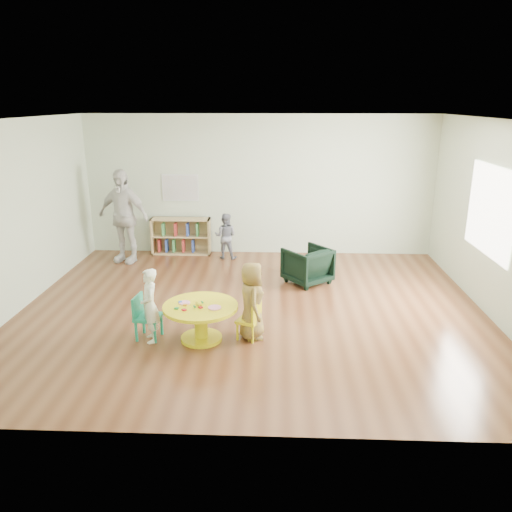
{
  "coord_description": "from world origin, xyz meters",
  "views": [
    {
      "loc": [
        0.36,
        -7.0,
        3.05
      ],
      "look_at": [
        0.08,
        -0.3,
        0.95
      ],
      "focal_mm": 35.0,
      "sensor_mm": 36.0,
      "label": 1
    }
  ],
  "objects_px": {
    "kid_chair_left": "(145,315)",
    "bookshelf": "(181,236)",
    "activity_table": "(201,316)",
    "child_left": "(150,306)",
    "child_right": "(252,301)",
    "kid_chair_right": "(251,320)",
    "adult_caretaker": "(123,216)",
    "toddler": "(226,236)",
    "armchair": "(307,265)"
  },
  "relations": [
    {
      "from": "activity_table",
      "to": "bookshelf",
      "type": "distance_m",
      "value": 4.01
    },
    {
      "from": "kid_chair_right",
      "to": "child_right",
      "type": "xyz_separation_m",
      "value": [
        0.01,
        0.04,
        0.25
      ]
    },
    {
      "from": "adult_caretaker",
      "to": "armchair",
      "type": "bearing_deg",
      "value": 0.14
    },
    {
      "from": "bookshelf",
      "to": "adult_caretaker",
      "type": "relative_size",
      "value": 0.66
    },
    {
      "from": "child_left",
      "to": "toddler",
      "type": "distance_m",
      "value": 3.69
    },
    {
      "from": "kid_chair_right",
      "to": "adult_caretaker",
      "type": "height_order",
      "value": "adult_caretaker"
    },
    {
      "from": "kid_chair_left",
      "to": "armchair",
      "type": "bearing_deg",
      "value": 141.64
    },
    {
      "from": "armchair",
      "to": "child_right",
      "type": "relative_size",
      "value": 0.66
    },
    {
      "from": "activity_table",
      "to": "child_left",
      "type": "distance_m",
      "value": 0.67
    },
    {
      "from": "adult_caretaker",
      "to": "kid_chair_right",
      "type": "bearing_deg",
      "value": -33.77
    },
    {
      "from": "kid_chair_right",
      "to": "adult_caretaker",
      "type": "relative_size",
      "value": 0.28
    },
    {
      "from": "activity_table",
      "to": "bookshelf",
      "type": "xyz_separation_m",
      "value": [
        -1.0,
        3.89,
        0.03
      ]
    },
    {
      "from": "bookshelf",
      "to": "armchair",
      "type": "height_order",
      "value": "bookshelf"
    },
    {
      "from": "child_right",
      "to": "adult_caretaker",
      "type": "height_order",
      "value": "adult_caretaker"
    },
    {
      "from": "kid_chair_right",
      "to": "armchair",
      "type": "height_order",
      "value": "armchair"
    },
    {
      "from": "armchair",
      "to": "adult_caretaker",
      "type": "xyz_separation_m",
      "value": [
        -3.51,
        1.07,
        0.59
      ]
    },
    {
      "from": "kid_chair_right",
      "to": "child_left",
      "type": "distance_m",
      "value": 1.33
    },
    {
      "from": "activity_table",
      "to": "child_left",
      "type": "xyz_separation_m",
      "value": [
        -0.65,
        -0.05,
        0.16
      ]
    },
    {
      "from": "child_right",
      "to": "toddler",
      "type": "distance_m",
      "value": 3.55
    },
    {
      "from": "activity_table",
      "to": "child_right",
      "type": "xyz_separation_m",
      "value": [
        0.67,
        0.1,
        0.19
      ]
    },
    {
      "from": "bookshelf",
      "to": "child_left",
      "type": "height_order",
      "value": "child_left"
    },
    {
      "from": "kid_chair_right",
      "to": "armchair",
      "type": "bearing_deg",
      "value": 0.28
    },
    {
      "from": "armchair",
      "to": "child_left",
      "type": "xyz_separation_m",
      "value": [
        -2.17,
        -2.29,
        0.18
      ]
    },
    {
      "from": "bookshelf",
      "to": "child_left",
      "type": "distance_m",
      "value": 3.96
    },
    {
      "from": "kid_chair_right",
      "to": "toddler",
      "type": "height_order",
      "value": "toddler"
    },
    {
      "from": "armchair",
      "to": "kid_chair_right",
      "type": "bearing_deg",
      "value": 29.87
    },
    {
      "from": "armchair",
      "to": "child_left",
      "type": "distance_m",
      "value": 3.16
    },
    {
      "from": "activity_table",
      "to": "armchair",
      "type": "bearing_deg",
      "value": 55.79
    },
    {
      "from": "child_left",
      "to": "child_right",
      "type": "height_order",
      "value": "child_right"
    },
    {
      "from": "kid_chair_left",
      "to": "kid_chair_right",
      "type": "height_order",
      "value": "kid_chair_left"
    },
    {
      "from": "kid_chair_left",
      "to": "child_left",
      "type": "distance_m",
      "value": 0.22
    },
    {
      "from": "armchair",
      "to": "child_left",
      "type": "relative_size",
      "value": 0.7
    },
    {
      "from": "child_left",
      "to": "child_right",
      "type": "xyz_separation_m",
      "value": [
        1.32,
        0.15,
        0.03
      ]
    },
    {
      "from": "armchair",
      "to": "bookshelf",
      "type": "bearing_deg",
      "value": -71.79
    },
    {
      "from": "child_left",
      "to": "child_right",
      "type": "distance_m",
      "value": 1.33
    },
    {
      "from": "kid_chair_left",
      "to": "adult_caretaker",
      "type": "height_order",
      "value": "adult_caretaker"
    },
    {
      "from": "kid_chair_left",
      "to": "bookshelf",
      "type": "xyz_separation_m",
      "value": [
        -0.25,
        3.86,
        0.05
      ]
    },
    {
      "from": "kid_chair_left",
      "to": "kid_chair_right",
      "type": "bearing_deg",
      "value": 98.51
    },
    {
      "from": "kid_chair_left",
      "to": "child_right",
      "type": "bearing_deg",
      "value": 100.26
    },
    {
      "from": "kid_chair_right",
      "to": "toddler",
      "type": "relative_size",
      "value": 0.56
    },
    {
      "from": "activity_table",
      "to": "adult_caretaker",
      "type": "relative_size",
      "value": 0.54
    },
    {
      "from": "activity_table",
      "to": "child_right",
      "type": "height_order",
      "value": "child_right"
    },
    {
      "from": "bookshelf",
      "to": "child_right",
      "type": "xyz_separation_m",
      "value": [
        1.66,
        -3.79,
        0.16
      ]
    },
    {
      "from": "kid_chair_left",
      "to": "kid_chair_right",
      "type": "xyz_separation_m",
      "value": [
        1.41,
        0.03,
        -0.04
      ]
    },
    {
      "from": "kid_chair_right",
      "to": "toddler",
      "type": "bearing_deg",
      "value": 32.95
    },
    {
      "from": "kid_chair_left",
      "to": "bookshelf",
      "type": "relative_size",
      "value": 0.5
    },
    {
      "from": "activity_table",
      "to": "child_left",
      "type": "relative_size",
      "value": 0.99
    },
    {
      "from": "kid_chair_left",
      "to": "adult_caretaker",
      "type": "relative_size",
      "value": 0.33
    },
    {
      "from": "bookshelf",
      "to": "armchair",
      "type": "bearing_deg",
      "value": -33.22
    },
    {
      "from": "kid_chair_right",
      "to": "child_right",
      "type": "bearing_deg",
      "value": 10.47
    }
  ]
}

